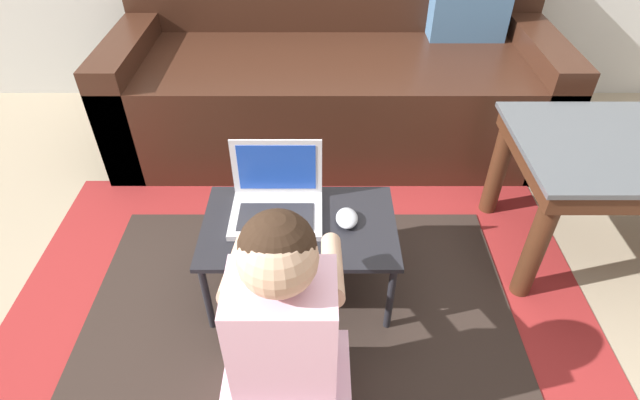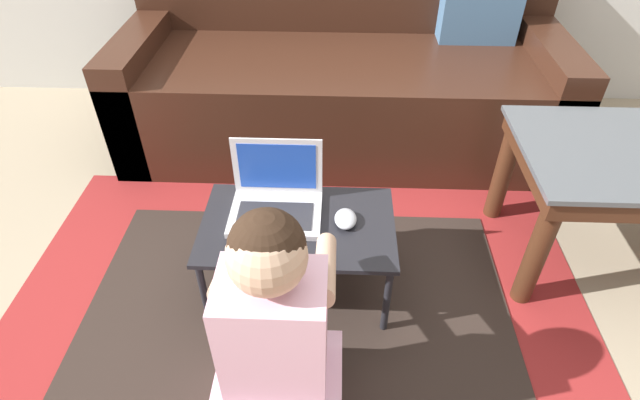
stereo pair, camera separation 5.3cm
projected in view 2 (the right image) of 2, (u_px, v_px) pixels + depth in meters
name	position (u px, v px, depth m)	size (l,w,h in m)	color
ground_plane	(339.00, 288.00, 1.82)	(16.00, 16.00, 0.00)	gray
area_rug	(295.00, 340.00, 1.65)	(2.04, 1.74, 0.01)	maroon
couch	(343.00, 81.00, 2.46)	(2.05, 0.86, 0.82)	#381E14
coffee_table	(640.00, 170.00, 1.70)	(0.84, 0.56, 0.49)	#4C5156
laptop_desk	(298.00, 230.00, 1.65)	(0.64, 0.40, 0.31)	black
laptop	(276.00, 202.00, 1.65)	(0.30, 0.23, 0.23)	silver
computer_mouse	(346.00, 219.00, 1.62)	(0.07, 0.10, 0.03)	#B2B7C1
person_seated	(275.00, 341.00, 1.27)	(0.35, 0.44, 0.75)	#E5B2CC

